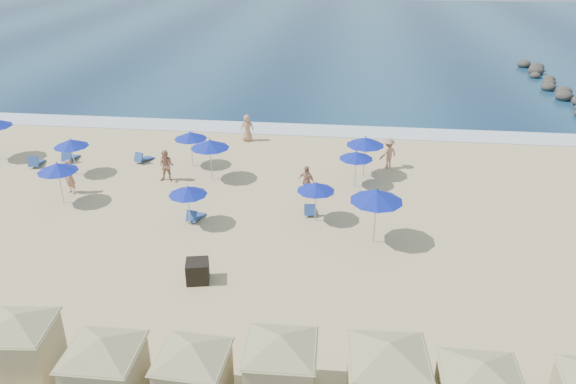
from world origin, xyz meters
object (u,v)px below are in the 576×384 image
object	(u,v)px
beachgoer_4	(247,128)
trash_bin	(198,271)
umbrella_8	(356,155)
umbrella_3	(191,135)
cabana_0	(20,337)
cabana_3	(280,359)
beachgoer_3	(388,153)
beachgoer_0	(70,177)
cabana_4	(387,369)
beachgoer_2	(306,181)
umbrella_4	(188,191)
umbrella_2	(57,167)
umbrella_9	(377,196)
cabana_2	(193,367)
rock_jetty	(570,98)
umbrella_6	(316,187)
umbrella_7	(365,141)
umbrella_5	(210,144)
cabana_1	(105,363)
beachgoer_1	(166,166)
umbrella_1	(71,143)

from	to	relation	value
beachgoer_4	trash_bin	bearing A→B (deg)	85.59
trash_bin	umbrella_8	bearing A→B (deg)	46.06
trash_bin	umbrella_3	bearing A→B (deg)	94.40
cabana_0	cabana_3	world-z (taller)	cabana_3
beachgoer_3	beachgoer_0	bearing A→B (deg)	-22.42
cabana_4	beachgoer_2	distance (m)	14.80
umbrella_4	beachgoer_2	size ratio (longest dim) A/B	1.21
cabana_0	umbrella_2	xyz separation A→B (m)	(-4.73, 11.82, 0.52)
umbrella_9	beachgoer_2	world-z (taller)	umbrella_9
cabana_2	beachgoer_3	world-z (taller)	cabana_2
umbrella_9	beachgoer_2	bearing A→B (deg)	127.76
umbrella_2	umbrella_3	size ratio (longest dim) A/B	1.05
beachgoer_3	rock_jetty	bearing A→B (deg)	-174.93
umbrella_4	umbrella_6	distance (m)	6.01
umbrella_8	cabana_3	bearing A→B (deg)	-97.50
cabana_4	umbrella_3	xyz separation A→B (m)	(-10.63, 17.74, 0.28)
cabana_3	umbrella_9	distance (m)	10.22
cabana_2	trash_bin	bearing A→B (deg)	104.50
umbrella_6	umbrella_7	world-z (taller)	umbrella_7
rock_jetty	umbrella_5	size ratio (longest dim) A/B	10.87
umbrella_4	beachgoer_3	size ratio (longest dim) A/B	1.13
umbrella_8	umbrella_7	bearing A→B (deg)	71.54
beachgoer_0	umbrella_9	bearing A→B (deg)	12.55
umbrella_8	beachgoer_3	size ratio (longest dim) A/B	1.14
beachgoer_0	umbrella_3	bearing A→B (deg)	64.09
umbrella_2	umbrella_9	bearing A→B (deg)	-7.79
umbrella_4	beachgoer_3	xyz separation A→B (m)	(9.67, 8.24, -0.88)
rock_jetty	umbrella_7	size ratio (longest dim) A/B	10.93
cabana_0	cabana_1	world-z (taller)	cabana_1
beachgoer_1	beachgoer_4	distance (m)	7.73
umbrella_5	umbrella_6	distance (m)	7.49
rock_jetty	cabana_0	xyz separation A→B (m)	(-27.35, -34.06, 1.12)
beachgoer_0	umbrella_4	bearing A→B (deg)	3.84
umbrella_4	rock_jetty	bearing A→B (deg)	43.63
umbrella_8	umbrella_9	xyz separation A→B (m)	(0.90, -6.02, 0.51)
umbrella_8	umbrella_5	bearing A→B (deg)	-179.95
umbrella_5	umbrella_4	bearing A→B (deg)	-87.34
cabana_2	cabana_3	bearing A→B (deg)	11.74
cabana_1	umbrella_2	distance (m)	14.85
umbrella_4	beachgoer_3	bearing A→B (deg)	40.45
cabana_1	umbrella_1	bearing A→B (deg)	118.63
umbrella_6	umbrella_8	world-z (taller)	umbrella_8
beachgoer_1	beachgoer_3	size ratio (longest dim) A/B	0.99
umbrella_3	beachgoer_2	size ratio (longest dim) A/B	1.28
umbrella_8	beachgoer_2	distance (m)	3.14
cabana_3	umbrella_8	bearing A→B (deg)	82.50
umbrella_9	beachgoer_4	distance (m)	14.95
umbrella_5	rock_jetty	bearing A→B (deg)	36.14
trash_bin	umbrella_9	bearing A→B (deg)	16.87
umbrella_3	umbrella_9	distance (m)	13.14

